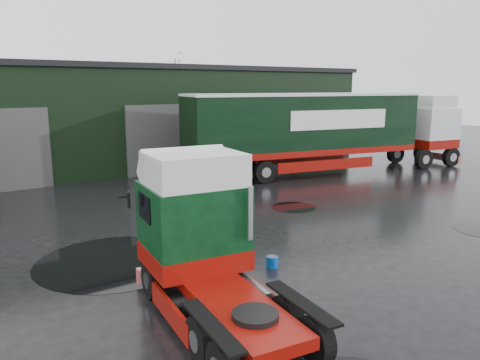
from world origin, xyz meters
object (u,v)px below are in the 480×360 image
hero_tractor (222,246)px  tree_back_b (164,100)px  wash_bucket (272,262)px  warehouse (120,114)px  lorry_right (304,134)px

hero_tractor → tree_back_b: size_ratio=0.77×
hero_tractor → wash_bucket: (2.92, 1.98, -1.64)m
tree_back_b → hero_tractor: bearing=-113.7°
warehouse → hero_tractor: size_ratio=5.59×
wash_bucket → tree_back_b: (11.58, 31.02, 3.59)m
warehouse → wash_bucket: size_ratio=97.45×
lorry_right → wash_bucket: size_ratio=53.60×
warehouse → wash_bucket: bearing=-99.7°
lorry_right → warehouse: bearing=-137.6°
lorry_right → tree_back_b: tree_back_b is taller
hero_tractor → warehouse: bearing=81.5°
lorry_right → wash_bucket: 14.49m
wash_bucket → tree_back_b: 33.30m
tree_back_b → lorry_right: bearing=-93.6°
wash_bucket → warehouse: bearing=80.3°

